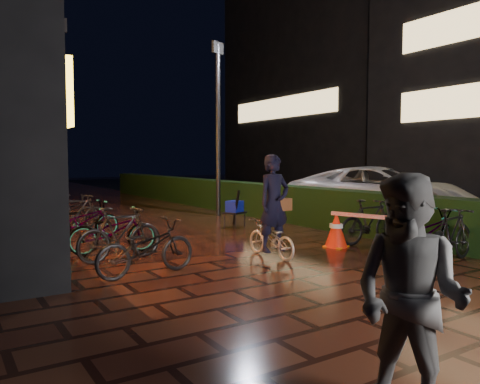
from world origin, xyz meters
TOP-DOWN VIEW (x-y plane):
  - ground at (0.00, 0.00)m, footprint 80.00×80.00m
  - asphalt_road at (9.00, 5.00)m, footprint 11.00×60.00m
  - hedge at (3.30, 8.00)m, footprint 0.70×20.00m
  - bystander_person at (-2.32, -3.79)m, footprint 0.75×0.90m
  - van at (6.29, 3.81)m, footprint 4.52×5.99m
  - far_buildings at (17.23, 9.61)m, footprint 9.08×31.00m
  - lamp_post_hedge at (2.33, 6.74)m, footprint 0.49×0.27m
  - lamp_post_sf at (-2.24, 7.10)m, footprint 0.51×0.15m
  - cyclist at (0.01, 0.84)m, footprint 0.66×1.28m
  - traffic_barrier at (1.86, 0.33)m, footprint 0.86×1.74m
  - cart_assembly at (1.40, 4.31)m, footprint 0.65×0.70m
  - parked_bikes_storefront at (-2.30, 3.66)m, footprint 1.75×6.30m
  - parked_bikes_hedge at (2.39, -0.29)m, footprint 1.83×2.55m

SIDE VIEW (x-z plane):
  - ground at x=0.00m, z-range 0.00..0.00m
  - asphalt_road at x=9.00m, z-range 0.00..0.01m
  - traffic_barrier at x=1.86m, z-range 0.00..0.71m
  - parked_bikes_storefront at x=-2.30m, z-range -0.03..0.90m
  - parked_bikes_hedge at x=2.39m, z-range -0.02..0.91m
  - cart_assembly at x=1.40m, z-range 0.01..0.99m
  - hedge at x=3.30m, z-range 0.00..1.00m
  - cyclist at x=0.01m, z-range -0.23..1.58m
  - van at x=6.29m, z-range 0.01..1.52m
  - bystander_person at x=-2.32m, z-range 0.00..1.65m
  - lamp_post_hedge at x=2.33m, z-range 0.26..5.54m
  - lamp_post_sf at x=-2.24m, z-range 0.27..5.64m
  - far_buildings at x=17.23m, z-range -0.53..13.47m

